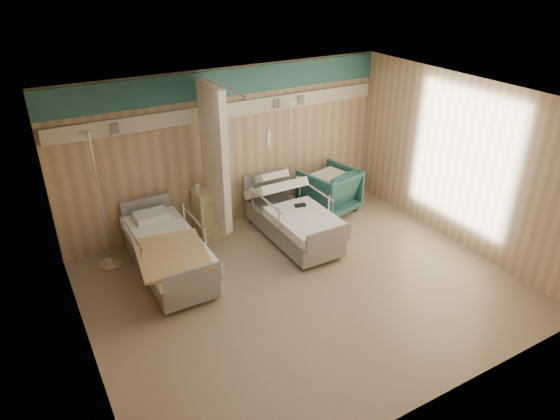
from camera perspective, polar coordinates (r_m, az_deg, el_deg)
The scene contains 13 objects.
ground at distance 7.53m, azimuth 2.64°, elevation -8.86°, with size 6.00×5.00×0.00m, color #86725C.
room_walls at distance 6.80m, azimuth 1.61°, elevation 4.99°, with size 6.04×5.04×2.82m.
bed_right at distance 8.57m, azimuth 1.48°, elevation -1.52°, with size 1.00×2.16×0.63m, color white, non-canonical shape.
bed_left at distance 7.81m, azimuth -12.55°, elevation -5.32°, with size 1.00×2.16×0.63m, color white, non-canonical shape.
bedside_cabinet at distance 8.79m, azimuth -8.00°, elevation -0.21°, with size 0.50×0.48×0.85m, color #D3C283.
visitor_armchair at distance 9.53m, azimuth 5.63°, elevation 2.27°, with size 0.93×0.95×0.87m, color #20524D.
waffle_blanket at distance 9.37m, azimuth 5.81°, elevation 4.91°, with size 0.61×0.54×0.07m, color white.
iv_stand_right at distance 9.49m, azimuth 1.04°, elevation 2.29°, with size 0.38×0.38×2.12m.
iv_stand_left at distance 8.24m, azimuth -19.09°, elevation -3.26°, with size 0.40×0.40×2.24m.
call_remote at distance 8.43m, azimuth 2.30°, elevation 0.55°, with size 0.19×0.08×0.04m, color black.
tan_blanket at distance 7.24m, azimuth -12.25°, elevation -4.97°, with size 0.94×1.19×0.04m, color tan.
toiletry_bag at distance 8.62m, azimuth -7.41°, elevation 2.86°, with size 0.23×0.14×0.12m, color black.
white_cup at distance 8.55m, azimuth -9.41°, elevation 2.50°, with size 0.08×0.08×0.12m, color white.
Camera 1 is at (-3.30, -5.12, 4.43)m, focal length 32.00 mm.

